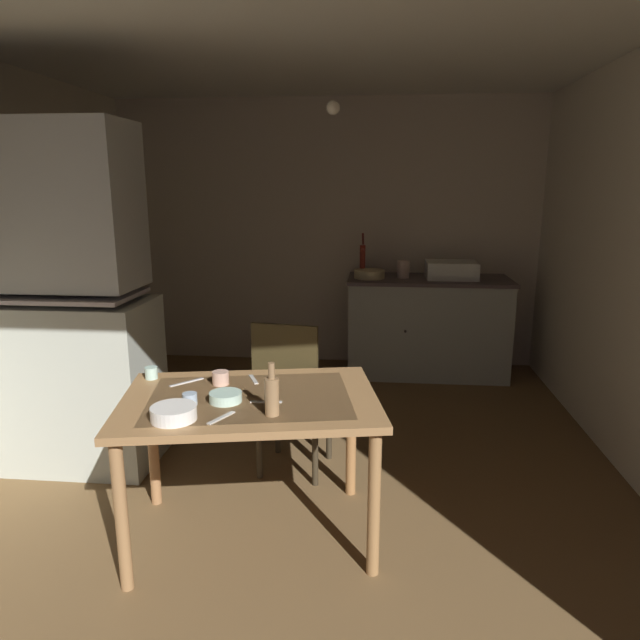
% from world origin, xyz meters
% --- Properties ---
extents(ground_plane, '(5.34, 5.34, 0.00)m').
position_xyz_m(ground_plane, '(0.00, 0.00, 0.00)').
color(ground_plane, brown).
extents(wall_back, '(4.04, 0.10, 2.47)m').
position_xyz_m(wall_back, '(0.00, 2.22, 1.23)').
color(wall_back, beige).
rests_on(wall_back, ground).
extents(ceiling_slab, '(4.04, 4.44, 0.10)m').
position_xyz_m(ceiling_slab, '(0.00, 0.00, 2.52)').
color(ceiling_slab, silver).
extents(hutch_cabinet, '(1.09, 0.55, 2.04)m').
position_xyz_m(hutch_cabinet, '(-1.40, -0.09, 0.96)').
color(hutch_cabinet, '#AAB0A4').
rests_on(hutch_cabinet, ground).
extents(counter_cabinet, '(1.43, 0.64, 0.88)m').
position_xyz_m(counter_cabinet, '(0.95, 1.85, 0.44)').
color(counter_cabinet, '#AAB0A4').
rests_on(counter_cabinet, ground).
extents(sink_basin, '(0.44, 0.34, 0.15)m').
position_xyz_m(sink_basin, '(1.14, 1.85, 0.96)').
color(sink_basin, white).
rests_on(sink_basin, counter_cabinet).
extents(hand_pump, '(0.05, 0.27, 0.39)m').
position_xyz_m(hand_pump, '(0.36, 1.90, 1.05)').
color(hand_pump, maroon).
rests_on(hand_pump, counter_cabinet).
extents(mixing_bowl_counter, '(0.27, 0.27, 0.07)m').
position_xyz_m(mixing_bowl_counter, '(0.42, 1.80, 0.92)').
color(mixing_bowl_counter, beige).
rests_on(mixing_bowl_counter, counter_cabinet).
extents(stoneware_crock, '(0.11, 0.11, 0.15)m').
position_xyz_m(stoneware_crock, '(0.72, 1.84, 0.96)').
color(stoneware_crock, beige).
rests_on(stoneware_crock, counter_cabinet).
extents(dining_table, '(1.32, 1.01, 0.72)m').
position_xyz_m(dining_table, '(-0.10, -0.76, 0.63)').
color(dining_table, '#996F43').
rests_on(dining_table, ground).
extents(chair_far_side, '(0.46, 0.46, 0.95)m').
position_xyz_m(chair_far_side, '(0.00, -0.13, 0.50)').
color(chair_far_side, '#30271A').
rests_on(chair_far_side, ground).
extents(serving_bowl_wide, '(0.19, 0.19, 0.06)m').
position_xyz_m(serving_bowl_wide, '(-0.36, -1.06, 0.75)').
color(serving_bowl_wide, white).
rests_on(serving_bowl_wide, dining_table).
extents(soup_bowl_small, '(0.15, 0.15, 0.04)m').
position_xyz_m(soup_bowl_small, '(-0.19, -0.83, 0.75)').
color(soup_bowl_small, '#ADD1C1').
rests_on(soup_bowl_small, dining_table).
extents(mug_tall, '(0.07, 0.07, 0.06)m').
position_xyz_m(mug_tall, '(-0.34, -0.89, 0.75)').
color(mug_tall, '#9EB2C6').
rests_on(mug_tall, dining_table).
extents(teacup_cream, '(0.06, 0.06, 0.06)m').
position_xyz_m(teacup_cream, '(-0.65, -0.56, 0.75)').
color(teacup_cream, '#ADD1C1').
rests_on(teacup_cream, dining_table).
extents(mug_dark, '(0.08, 0.08, 0.07)m').
position_xyz_m(mug_dark, '(-0.28, -0.61, 0.76)').
color(mug_dark, tan).
rests_on(mug_dark, dining_table).
extents(glass_bottle, '(0.06, 0.06, 0.23)m').
position_xyz_m(glass_bottle, '(0.05, -0.96, 0.82)').
color(glass_bottle, olive).
rests_on(glass_bottle, dining_table).
extents(table_knife, '(0.14, 0.15, 0.00)m').
position_xyz_m(table_knife, '(-0.45, -0.60, 0.73)').
color(table_knife, silver).
rests_on(table_knife, dining_table).
extents(teaspoon_near_bowl, '(0.08, 0.14, 0.00)m').
position_xyz_m(teaspoon_near_bowl, '(-0.13, -0.52, 0.73)').
color(teaspoon_near_bowl, beige).
rests_on(teaspoon_near_bowl, dining_table).
extents(teaspoon_by_cup, '(0.09, 0.15, 0.00)m').
position_xyz_m(teaspoon_by_cup, '(-0.16, -1.02, 0.73)').
color(teaspoon_by_cup, beige).
rests_on(teaspoon_by_cup, dining_table).
extents(serving_spoon, '(0.15, 0.03, 0.00)m').
position_xyz_m(serving_spoon, '(-0.01, -0.82, 0.73)').
color(serving_spoon, beige).
rests_on(serving_spoon, dining_table).
extents(pendant_bulb, '(0.08, 0.08, 0.08)m').
position_xyz_m(pendant_bulb, '(0.21, 0.26, 2.12)').
color(pendant_bulb, '#F9EFCC').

